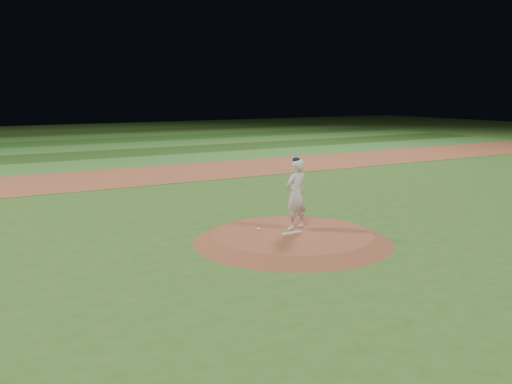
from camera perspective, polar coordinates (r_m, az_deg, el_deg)
ground at (r=15.89m, az=3.68°, el=-5.01°), size 120.00×120.00×0.00m
infield_dirt_band at (r=28.34m, az=-12.41°, el=1.51°), size 70.00×6.00×0.02m
outfield_stripe_0 at (r=33.57m, az=-15.35°, el=2.70°), size 70.00×5.00×0.02m
outfield_stripe_1 at (r=38.39m, az=-17.33°, el=3.49°), size 70.00×5.00×0.02m
outfield_stripe_2 at (r=43.25m, az=-18.87°, el=4.10°), size 70.00×5.00×0.02m
outfield_stripe_3 at (r=48.14m, az=-20.10°, el=4.59°), size 70.00×5.00×0.02m
outfield_stripe_4 at (r=53.05m, az=-21.10°, el=4.99°), size 70.00×5.00×0.02m
outfield_stripe_5 at (r=57.97m, az=-21.93°, el=5.31°), size 70.00×5.00×0.02m
pitchers_mound at (r=15.86m, az=3.68°, el=-4.57°), size 5.50×5.50×0.25m
pitching_rubber at (r=15.81m, az=3.64°, el=-4.09°), size 0.63×0.20×0.03m
rosin_bag at (r=16.14m, az=0.25°, el=-3.72°), size 0.11×0.11×0.06m
pitcher_on_mound at (r=16.12m, az=4.03°, el=-0.20°), size 0.81×0.62×2.05m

